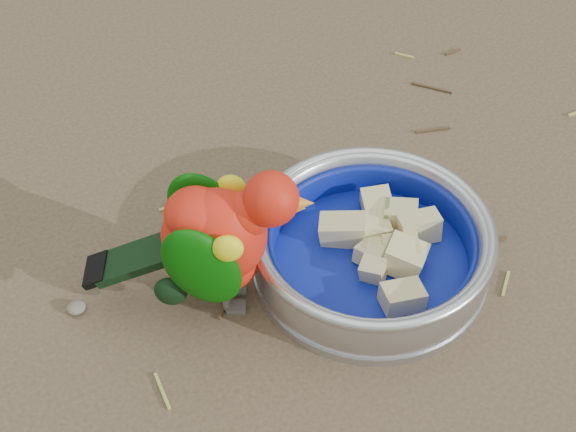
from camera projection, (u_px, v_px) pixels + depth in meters
ground at (378, 350)px, 0.82m from camera, size 60.00×60.00×0.00m
food_bowl at (370, 264)px, 0.89m from camera, size 0.24×0.24×0.02m
bowl_wall at (372, 244)px, 0.87m from camera, size 0.24×0.24×0.04m
fruit_wedges at (371, 249)px, 0.87m from camera, size 0.14×0.14×0.03m
lory_parrot at (219, 246)px, 0.81m from camera, size 0.22×0.17×0.16m
ground_debris at (326, 319)px, 0.85m from camera, size 0.90×0.80×0.01m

